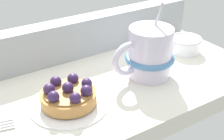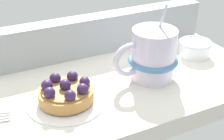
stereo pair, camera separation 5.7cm
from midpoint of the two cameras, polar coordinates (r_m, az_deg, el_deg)
ground_plane at (r=60.79cm, az=-0.54°, el=-4.25°), size 67.85×31.05×3.67cm
window_rail_back at (r=68.77cm, az=-5.40°, el=5.59°), size 66.49×4.26×8.55cm
dessert_plate at (r=55.06cm, az=-5.36°, el=-5.68°), size 13.79×13.79×0.66cm
raspberry_tart at (r=54.04cm, az=-5.44°, el=-4.07°), size 9.60×9.60×3.89cm
coffee_mug at (r=60.79cm, az=9.95°, el=2.58°), size 13.55×9.80×14.87cm
sugar_bowl at (r=73.24cm, az=17.04°, el=3.84°), size 7.30×7.30×3.45cm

